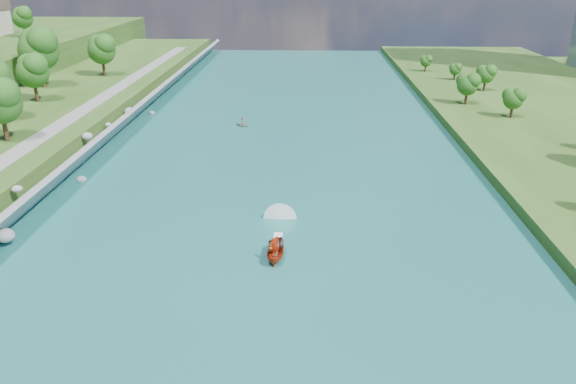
{
  "coord_description": "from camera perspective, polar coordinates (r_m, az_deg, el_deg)",
  "views": [
    {
      "loc": [
        4.37,
        -44.56,
        25.63
      ],
      "look_at": [
        2.3,
        12.46,
        2.5
      ],
      "focal_mm": 35.0,
      "sensor_mm": 36.0,
      "label": 1
    }
  ],
  "objects": [
    {
      "name": "ground",
      "position": [
        51.59,
        -3.08,
        -7.76
      ],
      "size": [
        260.0,
        260.0,
        0.0
      ],
      "primitive_type": "plane",
      "color": "#2D5119",
      "rests_on": "ground"
    },
    {
      "name": "river_water",
      "position": [
        69.58,
        -1.67,
        0.49
      ],
      "size": [
        55.0,
        240.0,
        0.1
      ],
      "primitive_type": "cube",
      "color": "#1A6357",
      "rests_on": "ground"
    },
    {
      "name": "riprap_bank",
      "position": [
        74.41,
        -22.02,
        1.73
      ],
      "size": [
        4.03,
        236.0,
        4.26
      ],
      "color": "slate",
      "rests_on": "ground"
    },
    {
      "name": "riverside_path",
      "position": [
        77.55,
        -26.46,
        3.16
      ],
      "size": [
        3.0,
        200.0,
        0.1
      ],
      "primitive_type": "cube",
      "color": "gray",
      "rests_on": "berm_west"
    },
    {
      "name": "motorboat",
      "position": [
        54.01,
        -1.19,
        -5.34
      ],
      "size": [
        3.6,
        18.86,
        2.1
      ],
      "rotation": [
        0.0,
        0.0,
        3.08
      ],
      "color": "#AC2B0D",
      "rests_on": "river_water"
    },
    {
      "name": "raft",
      "position": [
        96.7,
        -4.64,
        6.89
      ],
      "size": [
        3.23,
        3.14,
        1.47
      ],
      "rotation": [
        0.0,
        0.0,
        0.87
      ],
      "color": "gray",
      "rests_on": "river_water"
    }
  ]
}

